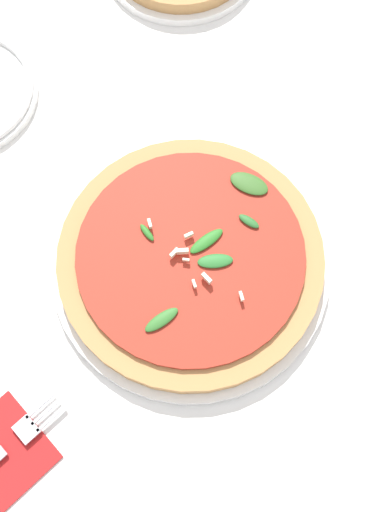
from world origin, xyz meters
TOP-DOWN VIEW (x-y plane):
  - ground_plane at (0.00, 0.00)m, footprint 6.00×6.00m
  - pizza_arugula_main at (-0.04, -0.00)m, footprint 0.32×0.32m

SIDE VIEW (x-z plane):
  - ground_plane at x=0.00m, z-range 0.00..0.00m
  - pizza_arugula_main at x=-0.04m, z-range -0.01..0.04m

